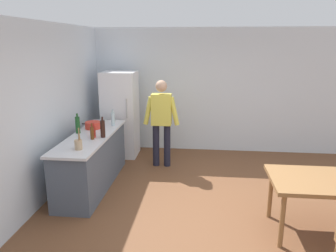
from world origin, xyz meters
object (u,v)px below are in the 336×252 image
object	(u,v)px
dining_table	(328,185)
bottle_beer_brown	(92,133)
bottle_sauce_red	(94,132)
bottle_water_clear	(113,119)
person	(161,118)
bottle_wine_dark	(103,129)
bottle_wine_green	(78,125)
utensil_jar	(78,144)
cooking_pot	(93,125)
refrigerator	(120,114)

from	to	relation	value
dining_table	bottle_beer_brown	xyz separation A→B (m)	(-3.29, 0.87, 0.33)
dining_table	bottle_sauce_red	bearing A→B (deg)	163.58
bottle_beer_brown	bottle_water_clear	distance (m)	0.90
bottle_beer_brown	bottle_water_clear	size ratio (longest dim) A/B	0.87
person	dining_table	size ratio (longest dim) A/B	1.21
person	bottle_sauce_red	bearing A→B (deg)	-128.93
bottle_wine_dark	bottle_wine_green	xyz separation A→B (m)	(-0.49, 0.20, 0.00)
person	utensil_jar	world-z (taller)	person
bottle_beer_brown	person	bearing A→B (deg)	53.70
cooking_pot	dining_table	bearing A→B (deg)	-23.47
dining_table	bottle_wine_green	world-z (taller)	bottle_wine_green
cooking_pot	bottle_water_clear	xyz separation A→B (m)	(0.30, 0.24, 0.07)
dining_table	bottle_water_clear	bearing A→B (deg)	151.16
bottle_wine_green	dining_table	bearing A→B (deg)	-18.09
dining_table	bottle_wine_green	distance (m)	3.85
refrigerator	utensil_jar	distance (m)	2.34
utensil_jar	bottle_water_clear	bearing A→B (deg)	85.10
cooking_pot	bottle_wine_green	xyz separation A→B (m)	(-0.15, -0.33, 0.09)
bottle_wine_green	bottle_beer_brown	size ratio (longest dim) A/B	1.31
utensil_jar	bottle_wine_green	world-z (taller)	bottle_wine_green
utensil_jar	person	bearing A→B (deg)	61.49
bottle_wine_dark	bottle_wine_green	world-z (taller)	same
utensil_jar	bottle_sauce_red	size ratio (longest dim) A/B	1.33
dining_table	cooking_pot	distance (m)	3.82
refrigerator	bottle_beer_brown	distance (m)	1.84
refrigerator	bottle_water_clear	xyz separation A→B (m)	(0.10, -0.94, 0.13)
refrigerator	dining_table	bearing A→B (deg)	-39.29
cooking_pot	utensil_jar	world-z (taller)	utensil_jar
utensil_jar	bottle_beer_brown	bearing A→B (deg)	86.57
bottle_wine_dark	bottle_wine_green	bearing A→B (deg)	158.29
utensil_jar	bottle_water_clear	world-z (taller)	utensil_jar
bottle_wine_green	bottle_beer_brown	distance (m)	0.48
cooking_pot	bottle_water_clear	size ratio (longest dim) A/B	1.33
cooking_pot	bottle_wine_dark	xyz separation A→B (m)	(0.34, -0.52, 0.09)
bottle_sauce_red	bottle_wine_dark	bearing A→B (deg)	9.07
refrigerator	bottle_wine_dark	xyz separation A→B (m)	(0.15, -1.70, 0.15)
refrigerator	bottle_sauce_red	xyz separation A→B (m)	(0.00, -1.73, 0.10)
utensil_jar	bottle_wine_green	xyz separation A→B (m)	(-0.33, 0.83, 0.07)
bottle_wine_green	cooking_pot	bearing A→B (deg)	65.20
cooking_pot	bottle_beer_brown	xyz separation A→B (m)	(0.21, -0.65, 0.05)
person	bottle_wine_dark	world-z (taller)	person
dining_table	bottle_sauce_red	distance (m)	3.45
dining_table	bottle_beer_brown	size ratio (longest dim) A/B	5.38
cooking_pot	bottle_sauce_red	distance (m)	0.58
bottle_wine_green	person	bearing A→B (deg)	36.36
bottle_sauce_red	bottle_beer_brown	distance (m)	0.11
utensil_jar	bottle_beer_brown	distance (m)	0.51
bottle_beer_brown	bottle_water_clear	bearing A→B (deg)	84.26
dining_table	cooking_pot	xyz separation A→B (m)	(-3.50, 1.52, 0.29)
bottle_beer_brown	bottle_water_clear	world-z (taller)	bottle_water_clear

